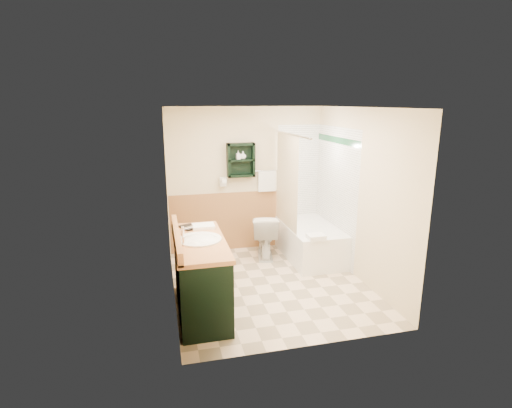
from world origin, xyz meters
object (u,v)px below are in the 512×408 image
object	(u,v)px
bathtub	(310,240)
vanity	(201,276)
toilet	(265,236)
soap_bottle_b	(243,156)
vanity_book	(182,220)
hair_dryer	(223,182)
soap_bottle_a	(238,157)
wall_shelf	(241,160)

from	to	relation	value
bathtub	vanity	bearing A→B (deg)	-144.88
toilet	soap_bottle_b	size ratio (longest dim) A/B	5.64
vanity_book	soap_bottle_b	size ratio (longest dim) A/B	1.88
hair_dryer	soap_bottle_a	bearing A→B (deg)	-6.71
hair_dryer	toilet	distance (m)	1.11
soap_bottle_b	wall_shelf	bearing A→B (deg)	171.44
hair_dryer	vanity	xyz separation A→B (m)	(-0.59, -1.92, -0.75)
soap_bottle_a	soap_bottle_b	size ratio (longest dim) A/B	1.09
toilet	soap_bottle_a	world-z (taller)	soap_bottle_a
wall_shelf	hair_dryer	size ratio (longest dim) A/B	2.29
hair_dryer	soap_bottle_b	xyz separation A→B (m)	(0.33, -0.03, 0.42)
hair_dryer	vanity_book	world-z (taller)	hair_dryer
vanity	bathtub	size ratio (longest dim) A/B	0.95
soap_bottle_a	vanity	bearing A→B (deg)	-114.18
bathtub	wall_shelf	bearing A→B (deg)	151.89
vanity	soap_bottle_b	world-z (taller)	soap_bottle_b
toilet	vanity_book	distance (m)	1.87
hair_dryer	vanity	distance (m)	2.15
soap_bottle_b	bathtub	bearing A→B (deg)	-28.68
toilet	bathtub	bearing A→B (deg)	178.08
bathtub	vanity_book	size ratio (longest dim) A/B	6.22
bathtub	toilet	size ratio (longest dim) A/B	2.07
vanity_book	wall_shelf	bearing A→B (deg)	28.83
hair_dryer	wall_shelf	bearing A→B (deg)	-4.76
wall_shelf	vanity_book	bearing A→B (deg)	-126.13
vanity	soap_bottle_b	xyz separation A→B (m)	(0.93, 1.89, 1.16)
bathtub	soap_bottle_a	world-z (taller)	soap_bottle_a
wall_shelf	bathtub	world-z (taller)	wall_shelf
toilet	soap_bottle_b	bearing A→B (deg)	-41.89
soap_bottle_a	toilet	bearing A→B (deg)	-46.43
wall_shelf	hair_dryer	bearing A→B (deg)	175.24
vanity_book	toilet	bearing A→B (deg)	13.19
bathtub	soap_bottle_b	size ratio (longest dim) A/B	11.67
bathtub	soap_bottle_a	bearing A→B (deg)	153.11
vanity_book	soap_bottle_a	distance (m)	1.86
vanity	toilet	world-z (taller)	vanity
wall_shelf	vanity_book	size ratio (longest dim) A/B	2.28
bathtub	hair_dryer	bearing A→B (deg)	156.63
vanity	hair_dryer	bearing A→B (deg)	72.81
wall_shelf	hair_dryer	world-z (taller)	wall_shelf
toilet	soap_bottle_a	distance (m)	1.34
soap_bottle_a	wall_shelf	bearing A→B (deg)	6.36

